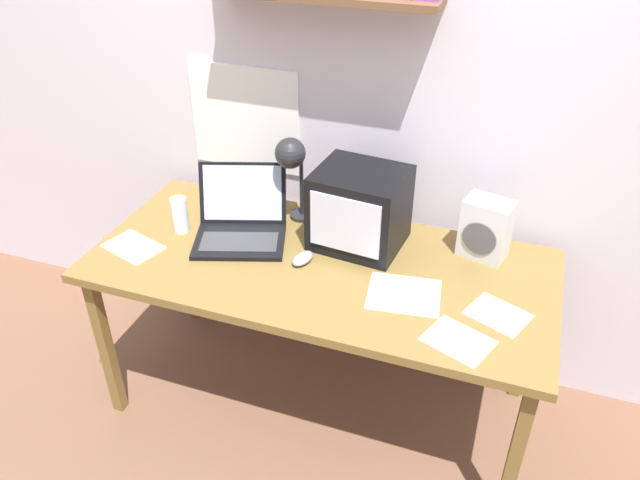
% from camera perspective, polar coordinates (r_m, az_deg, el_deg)
% --- Properties ---
extents(ground_plane, '(12.00, 12.00, 0.00)m').
position_cam_1_polar(ground_plane, '(2.83, 0.00, -14.35)').
color(ground_plane, brown).
extents(back_wall, '(5.60, 0.24, 2.60)m').
position_cam_1_polar(back_wall, '(2.47, 3.64, 14.81)').
color(back_wall, silver).
rests_on(back_wall, ground_plane).
extents(corner_desk, '(1.73, 0.78, 0.74)m').
position_cam_1_polar(corner_desk, '(2.37, 0.00, -3.18)').
color(corner_desk, brown).
rests_on(corner_desk, ground_plane).
extents(crt_monitor, '(0.36, 0.32, 0.31)m').
position_cam_1_polar(crt_monitor, '(2.37, 3.64, 2.88)').
color(crt_monitor, black).
rests_on(crt_monitor, corner_desk).
extents(laptop, '(0.44, 0.43, 0.25)m').
position_cam_1_polar(laptop, '(2.48, -7.24, 1.84)').
color(laptop, black).
rests_on(laptop, corner_desk).
extents(desk_lamp, '(0.13, 0.18, 0.38)m').
position_cam_1_polar(desk_lamp, '(2.42, -2.61, 7.36)').
color(desk_lamp, '#232326').
rests_on(desk_lamp, corner_desk).
extents(juice_glass, '(0.06, 0.06, 0.15)m').
position_cam_1_polar(juice_glass, '(2.54, -12.66, 2.11)').
color(juice_glass, white).
rests_on(juice_glass, corner_desk).
extents(space_heater, '(0.19, 0.15, 0.23)m').
position_cam_1_polar(space_heater, '(2.39, 14.90, 0.99)').
color(space_heater, silver).
rests_on(space_heater, corner_desk).
extents(computer_mouse, '(0.08, 0.12, 0.03)m').
position_cam_1_polar(computer_mouse, '(2.33, -1.61, -1.69)').
color(computer_mouse, gray).
rests_on(computer_mouse, corner_desk).
extents(loose_paper_near_laptop, '(0.23, 0.21, 0.00)m').
position_cam_1_polar(loose_paper_near_laptop, '(2.18, 15.95, -6.56)').
color(loose_paper_near_laptop, white).
rests_on(loose_paper_near_laptop, corner_desk).
extents(open_notebook, '(0.25, 0.21, 0.00)m').
position_cam_1_polar(open_notebook, '(2.52, -16.71, -0.60)').
color(open_notebook, white).
rests_on(open_notebook, corner_desk).
extents(printed_handout, '(0.28, 0.24, 0.00)m').
position_cam_1_polar(printed_handout, '(2.20, 7.68, -4.94)').
color(printed_handout, white).
rests_on(printed_handout, corner_desk).
extents(loose_paper_near_monitor, '(0.24, 0.22, 0.00)m').
position_cam_1_polar(loose_paper_near_monitor, '(2.05, 12.51, -8.98)').
color(loose_paper_near_monitor, silver).
rests_on(loose_paper_near_monitor, corner_desk).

